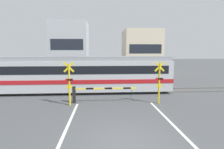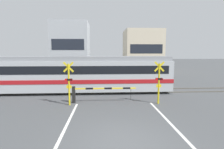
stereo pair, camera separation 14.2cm
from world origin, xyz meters
name	(u,v)px [view 1 (the left image)]	position (x,y,z in m)	size (l,w,h in m)	color
ground_plane	(125,142)	(0.00, 0.00, 0.00)	(160.00, 160.00, 0.00)	#4C4F51
rail_track_near	(112,93)	(0.00, 8.01, 0.04)	(50.00, 0.10, 0.08)	#5B564C
rail_track_far	(111,89)	(0.00, 9.44, 0.04)	(50.00, 0.10, 0.08)	#5B564C
road_stripe_left	(63,137)	(-2.48, 0.56, 0.00)	(0.14, 9.11, 0.01)	white
road_stripe_right	(182,134)	(2.48, 0.56, 0.00)	(0.14, 9.11, 0.01)	white
commuter_train	(45,73)	(-5.63, 8.73, 1.64)	(21.19, 2.80, 3.06)	#B7BCC1
crossing_barrier_near	(91,91)	(-1.56, 5.41, 0.77)	(4.32, 0.20, 1.12)	black
crossing_barrier_far	(125,78)	(1.56, 11.37, 0.77)	(4.32, 0.20, 1.12)	black
crossing_signal_left	(69,82)	(-2.93, 4.90, 1.55)	(0.68, 0.15, 2.82)	yellow
crossing_signal_right	(159,81)	(2.93, 4.90, 1.55)	(0.68, 0.15, 2.82)	yellow
pedestrian	(99,73)	(-1.16, 13.46, 1.02)	(0.38, 0.23, 1.76)	brown
building_left_of_street	(70,48)	(-6.00, 23.93, 4.16)	(5.85, 5.95, 8.31)	#B2B7BC
building_right_of_street	(141,51)	(6.12, 23.93, 3.57)	(6.08, 5.95, 7.13)	beige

